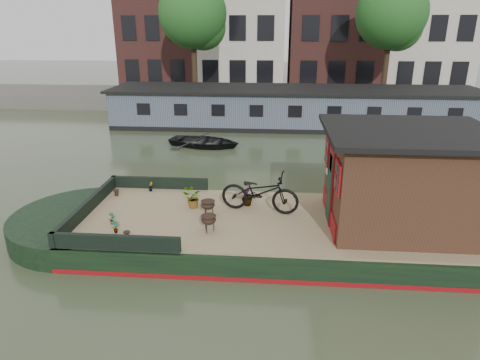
# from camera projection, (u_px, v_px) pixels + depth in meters

# --- Properties ---
(ground) EXTENTS (120.00, 120.00, 0.00)m
(ground) POSITION_uv_depth(u_px,v_px,m) (310.00, 242.00, 11.23)
(ground) COLOR #313F28
(ground) RESTS_ON ground
(houseboat_hull) EXTENTS (14.01, 4.02, 0.60)m
(houseboat_hull) POSITION_uv_depth(u_px,v_px,m) (260.00, 231.00, 11.24)
(houseboat_hull) COLOR black
(houseboat_hull) RESTS_ON ground
(houseboat_deck) EXTENTS (11.80, 3.80, 0.05)m
(houseboat_deck) POSITION_uv_depth(u_px,v_px,m) (311.00, 221.00, 11.02)
(houseboat_deck) COLOR #8C7957
(houseboat_deck) RESTS_ON houseboat_hull
(bow_bulwark) EXTENTS (3.00, 4.00, 0.35)m
(bow_bulwark) POSITION_uv_depth(u_px,v_px,m) (119.00, 207.00, 11.35)
(bow_bulwark) COLOR black
(bow_bulwark) RESTS_ON houseboat_deck
(cabin) EXTENTS (4.00, 3.50, 2.42)m
(cabin) POSITION_uv_depth(u_px,v_px,m) (405.00, 177.00, 10.42)
(cabin) COLOR black
(cabin) RESTS_ON houseboat_deck
(bicycle) EXTENTS (2.20, 1.10, 1.10)m
(bicycle) POSITION_uv_depth(u_px,v_px,m) (260.00, 192.00, 11.36)
(bicycle) COLOR black
(bicycle) RESTS_ON houseboat_deck
(potted_plant_a) EXTENTS (0.21, 0.21, 0.34)m
(potted_plant_a) POSITION_uv_depth(u_px,v_px,m) (115.00, 227.00, 10.26)
(potted_plant_a) COLOR brown
(potted_plant_a) RESTS_ON houseboat_deck
(potted_plant_b) EXTENTS (0.15, 0.18, 0.28)m
(potted_plant_b) POSITION_uv_depth(u_px,v_px,m) (150.00, 187.00, 12.89)
(potted_plant_b) COLOR brown
(potted_plant_b) RESTS_ON houseboat_deck
(potted_plant_c) EXTENTS (0.59, 0.54, 0.55)m
(potted_plant_c) POSITION_uv_depth(u_px,v_px,m) (192.00, 198.00, 11.67)
(potted_plant_c) COLOR #9C362D
(potted_plant_c) RESTS_ON houseboat_deck
(potted_plant_d) EXTENTS (0.37, 0.37, 0.53)m
(potted_plant_d) POSITION_uv_depth(u_px,v_px,m) (247.00, 196.00, 11.84)
(potted_plant_d) COLOR maroon
(potted_plant_d) RESTS_ON houseboat_deck
(potted_plant_e) EXTENTS (0.17, 0.20, 0.33)m
(potted_plant_e) POSITION_uv_depth(u_px,v_px,m) (112.00, 218.00, 10.73)
(potted_plant_e) COLOR #9A432D
(potted_plant_e) RESTS_ON houseboat_deck
(brazier_front) EXTENTS (0.48, 0.48, 0.42)m
(brazier_front) POSITION_uv_depth(u_px,v_px,m) (209.00, 223.00, 10.33)
(brazier_front) COLOR black
(brazier_front) RESTS_ON houseboat_deck
(brazier_rear) EXTENTS (0.51, 0.51, 0.42)m
(brazier_rear) POSITION_uv_depth(u_px,v_px,m) (208.00, 208.00, 11.18)
(brazier_rear) COLOR black
(brazier_rear) RESTS_ON houseboat_deck
(bollard_port) EXTENTS (0.17, 0.17, 0.19)m
(bollard_port) POSITION_uv_depth(u_px,v_px,m) (116.00, 193.00, 12.55)
(bollard_port) COLOR black
(bollard_port) RESTS_ON houseboat_deck
(bollard_stbd) EXTENTS (0.16, 0.16, 0.18)m
(bollard_stbd) POSITION_uv_depth(u_px,v_px,m) (127.00, 235.00, 10.02)
(bollard_stbd) COLOR black
(bollard_stbd) RESTS_ON houseboat_deck
(dinghy) EXTENTS (3.85, 3.14, 0.70)m
(dinghy) POSITION_uv_depth(u_px,v_px,m) (205.00, 139.00, 20.10)
(dinghy) COLOR black
(dinghy) RESTS_ON ground
(far_houseboat) EXTENTS (20.40, 4.40, 2.11)m
(far_houseboat) POSITION_uv_depth(u_px,v_px,m) (294.00, 109.00, 24.02)
(far_houseboat) COLOR #4F5C69
(far_houseboat) RESTS_ON ground
(quay) EXTENTS (60.00, 6.00, 0.90)m
(quay) POSITION_uv_depth(u_px,v_px,m) (290.00, 99.00, 30.29)
(quay) COLOR #47443F
(quay) RESTS_ON ground
(tree_left) EXTENTS (4.40, 4.40, 7.40)m
(tree_left) POSITION_uv_depth(u_px,v_px,m) (195.00, 17.00, 27.60)
(tree_left) COLOR #332316
(tree_left) RESTS_ON quay
(tree_right) EXTENTS (4.40, 4.40, 7.40)m
(tree_right) POSITION_uv_depth(u_px,v_px,m) (393.00, 17.00, 26.62)
(tree_right) COLOR #332316
(tree_right) RESTS_ON quay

